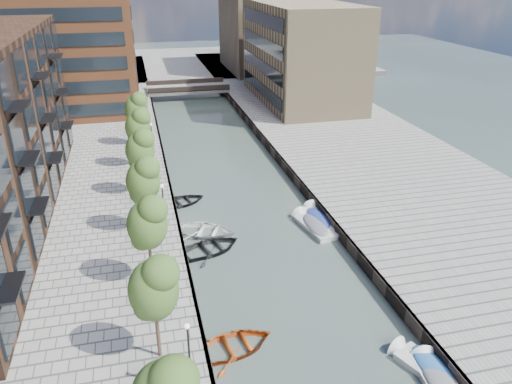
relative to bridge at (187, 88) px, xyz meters
name	(u,v)px	position (x,y,z in m)	size (l,w,h in m)	color
water	(222,165)	(0.00, -32.00, -1.39)	(300.00, 300.00, 0.00)	#38473F
quay_right	(359,149)	(16.00, -32.00, -0.89)	(20.00, 140.00, 1.00)	gray
quay_wall_left	(165,165)	(-6.10, -32.00, -0.89)	(0.25, 140.00, 1.00)	#332823
quay_wall_right	(276,156)	(6.10, -32.00, -0.89)	(0.25, 140.00, 1.00)	#332823
far_closure	(173,64)	(0.00, 28.00, -0.89)	(80.00, 40.00, 1.00)	gray
tan_block_near	(301,53)	(16.00, -10.00, 6.61)	(12.00, 25.00, 14.00)	#967F5C
tan_block_far	(258,27)	(16.00, 16.00, 7.61)	(12.00, 20.00, 16.00)	#967F5C
bridge	(187,88)	(0.00, 0.00, 0.00)	(13.00, 6.00, 1.30)	gray
tree_1	(153,286)	(-8.50, -61.00, 3.92)	(2.50, 2.50, 5.95)	#382619
tree_2	(147,222)	(-8.50, -54.00, 3.92)	(2.50, 2.50, 5.95)	#382619
tree_3	(143,179)	(-8.50, -47.00, 3.92)	(2.50, 2.50, 5.95)	#382619
tree_4	(140,148)	(-8.50, -40.00, 3.92)	(2.50, 2.50, 5.95)	#382619
tree_5	(138,125)	(-8.50, -33.00, 3.92)	(2.50, 2.50, 5.95)	#382619
tree_6	(136,108)	(-8.50, -26.00, 3.92)	(2.50, 2.50, 5.95)	#382619
lamp_0	(189,352)	(-7.20, -64.00, 2.12)	(0.24, 0.24, 4.12)	black
lamp_1	(163,204)	(-7.20, -48.00, 2.12)	(0.24, 0.24, 4.12)	black
lamp_2	(152,139)	(-7.20, -32.00, 2.12)	(0.24, 0.24, 4.12)	black
sloop_1	(210,251)	(-4.10, -49.64, -1.39)	(3.57, 4.99, 1.03)	black
sloop_2	(234,350)	(-4.46, -60.45, -1.39)	(3.40, 4.76, 0.99)	#A74012
sloop_3	(204,234)	(-4.15, -46.89, -1.39)	(3.69, 5.17, 1.07)	white
sloop_4	(182,204)	(-5.32, -40.84, -1.39)	(3.22, 4.51, 0.93)	black
motorboat_0	(427,368)	(5.15, -64.41, -1.21)	(3.17, 4.78, 1.51)	silver
motorboat_3	(317,218)	(5.46, -46.72, -1.19)	(2.26, 5.02, 1.62)	white
motorboat_4	(312,225)	(4.67, -47.81, -1.19)	(2.56, 5.14, 1.64)	#BBBBB9
car	(260,90)	(11.03, -4.94, 0.30)	(1.62, 4.04, 1.38)	silver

